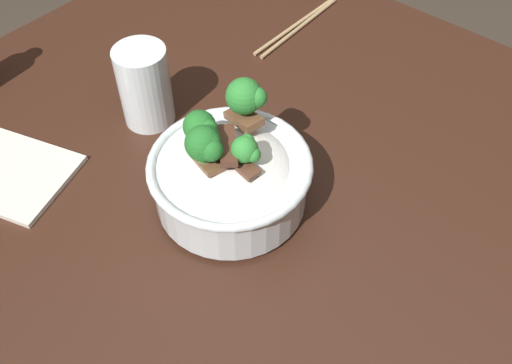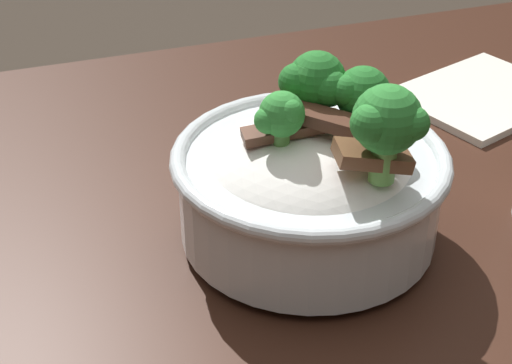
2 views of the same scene
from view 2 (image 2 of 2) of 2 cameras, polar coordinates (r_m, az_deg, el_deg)
The scene contains 2 objects.
rice_bowl at distance 0.59m, azimuth 4.11°, elevation 0.46°, with size 0.21×0.21×0.15m.
folded_napkin at distance 0.86m, azimuth 16.20°, elevation 6.07°, with size 0.17×0.13×0.01m, color silver.
Camera 2 is at (0.10, 0.37, 1.20)m, focal length 54.83 mm.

